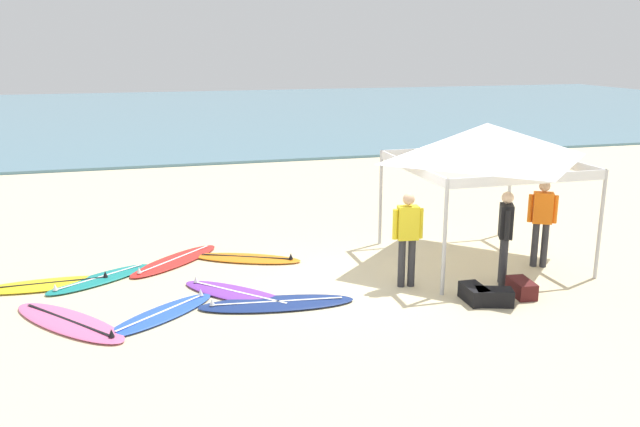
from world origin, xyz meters
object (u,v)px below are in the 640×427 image
surfboard_yellow (47,285)px  gear_bag_by_pole (474,294)px  surfboard_teal (99,279)px  surfboard_orange (247,258)px  gear_bag_on_sand (522,288)px  surfboard_purple (238,294)px  canopy_tent (486,142)px  gear_bag_near_tent (494,297)px  surfboard_pink (69,322)px  surfboard_navy (276,303)px  person_orange (542,217)px  person_black (505,231)px  surfboard_red (175,261)px  person_yellow (408,233)px  surfboard_blue (162,314)px

surfboard_yellow → gear_bag_by_pole: 7.52m
surfboard_teal → surfboard_orange: (2.81, 0.47, -0.00)m
surfboard_orange → gear_bag_on_sand: size_ratio=3.77×
surfboard_yellow → surfboard_purple: bearing=-22.7°
canopy_tent → surfboard_teal: canopy_tent is taller
gear_bag_on_sand → gear_bag_by_pole: bearing=-178.1°
gear_bag_near_tent → gear_bag_by_pole: (-0.25, 0.22, 0.00)m
surfboard_teal → surfboard_orange: size_ratio=0.91×
surfboard_yellow → gear_bag_on_sand: size_ratio=4.12×
gear_bag_on_sand → surfboard_pink: bearing=173.8°
surfboard_teal → surfboard_yellow: size_ratio=0.84×
surfboard_navy → person_orange: bearing=6.2°
surfboard_purple → person_black: (4.69, -0.69, 0.95)m
person_black → gear_bag_by_pole: bearing=-144.8°
person_orange → surfboard_teal: bearing=170.1°
surfboard_purple → surfboard_orange: bearing=76.3°
surfboard_purple → surfboard_yellow: (-3.24, 1.35, -0.00)m
gear_bag_by_pole → person_black: bearing=35.2°
surfboard_red → surfboard_yellow: size_ratio=0.86×
surfboard_teal → person_orange: 8.40m
person_orange → person_yellow: size_ratio=1.00×
surfboard_orange → gear_bag_by_pole: (3.33, -3.20, 0.10)m
surfboard_purple → person_yellow: bearing=-6.3°
surfboard_navy → person_yellow: (2.42, 0.26, 0.95)m
surfboard_orange → surfboard_yellow: same height
surfboard_teal → person_yellow: bearing=-18.2°
surfboard_yellow → person_orange: size_ratio=1.44×
surfboard_red → gear_bag_near_tent: size_ratio=3.54×
surfboard_blue → surfboard_orange: bearing=53.9°
surfboard_blue → surfboard_orange: (1.76, 2.42, -0.00)m
surfboard_teal → surfboard_purple: same height
canopy_tent → surfboard_navy: bearing=-164.1°
canopy_tent → person_black: 1.97m
person_black → gear_bag_by_pole: person_black is taller
person_orange → surfboard_navy: bearing=-173.8°
surfboard_yellow → person_yellow: bearing=-15.2°
surfboard_teal → surfboard_purple: bearing=-31.1°
surfboard_purple → surfboard_yellow: size_ratio=0.86×
gear_bag_near_tent → person_yellow: bearing=131.7°
surfboard_yellow → gear_bag_near_tent: 7.83m
person_orange → surfboard_purple: bearing=179.9°
person_orange → gear_bag_on_sand: (-1.16, -1.28, -0.85)m
surfboard_red → surfboard_navy: size_ratio=0.80×
surfboard_orange → gear_bag_by_pole: size_ratio=3.77×
surfboard_teal → person_black: bearing=-16.6°
surfboard_orange → surfboard_navy: 2.48m
surfboard_navy → surfboard_orange: bearing=92.0°
surfboard_teal → surfboard_red: same height
surfboard_teal → person_black: size_ratio=1.21×
canopy_tent → surfboard_yellow: 8.56m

